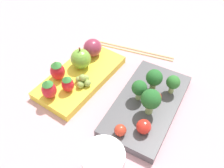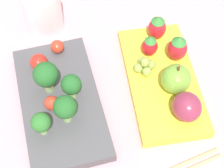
% 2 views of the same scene
% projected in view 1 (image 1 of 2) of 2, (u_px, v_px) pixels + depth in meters
% --- Properties ---
extents(ground_plane, '(4.00, 4.00, 0.00)m').
position_uv_depth(ground_plane, '(110.00, 93.00, 0.55)').
color(ground_plane, '#C6939E').
extents(bento_box_savoury, '(0.23, 0.13, 0.02)m').
position_uv_depth(bento_box_savoury, '(147.00, 105.00, 0.51)').
color(bento_box_savoury, '#4C4C51').
rests_on(bento_box_savoury, ground_plane).
extents(bento_box_fruit, '(0.23, 0.13, 0.02)m').
position_uv_depth(bento_box_fruit, '(81.00, 77.00, 0.57)').
color(bento_box_fruit, yellow).
rests_on(bento_box_fruit, ground_plane).
extents(broccoli_floret_0, '(0.03, 0.03, 0.04)m').
position_uv_depth(broccoli_floret_0, '(173.00, 83.00, 0.51)').
color(broccoli_floret_0, '#93B770').
rests_on(broccoli_floret_0, bento_box_savoury).
extents(broccoli_floret_1, '(0.04, 0.04, 0.06)m').
position_uv_depth(broccoli_floret_1, '(151.00, 100.00, 0.46)').
color(broccoli_floret_1, '#93B770').
rests_on(broccoli_floret_1, bento_box_savoury).
extents(broccoli_floret_2, '(0.03, 0.03, 0.05)m').
position_uv_depth(broccoli_floret_2, '(154.00, 78.00, 0.51)').
color(broccoli_floret_2, '#93B770').
rests_on(broccoli_floret_2, bento_box_savoury).
extents(broccoli_floret_3, '(0.03, 0.03, 0.05)m').
position_uv_depth(broccoli_floret_3, '(139.00, 89.00, 0.49)').
color(broccoli_floret_3, '#93B770').
rests_on(broccoli_floret_3, bento_box_savoury).
extents(cherry_tomato_0, '(0.02, 0.02, 0.02)m').
position_uv_depth(cherry_tomato_0, '(120.00, 130.00, 0.45)').
color(cherry_tomato_0, red).
rests_on(cherry_tomato_0, bento_box_savoury).
extents(cherry_tomato_1, '(0.03, 0.03, 0.03)m').
position_uv_depth(cherry_tomato_1, '(144.00, 127.00, 0.45)').
color(cherry_tomato_1, red).
rests_on(cherry_tomato_1, bento_box_savoury).
extents(cherry_tomato_2, '(0.02, 0.02, 0.02)m').
position_uv_depth(cherry_tomato_2, '(156.00, 97.00, 0.50)').
color(cherry_tomato_2, red).
rests_on(cherry_tomato_2, bento_box_savoury).
extents(apple, '(0.05, 0.05, 0.05)m').
position_uv_depth(apple, '(81.00, 59.00, 0.56)').
color(apple, '#70A838').
rests_on(apple, bento_box_fruit).
extents(strawberry_0, '(0.03, 0.03, 0.05)m').
position_uv_depth(strawberry_0, '(57.00, 70.00, 0.54)').
color(strawberry_0, red).
rests_on(strawberry_0, bento_box_fruit).
extents(strawberry_1, '(0.03, 0.03, 0.05)m').
position_uv_depth(strawberry_1, '(49.00, 89.00, 0.50)').
color(strawberry_1, red).
rests_on(strawberry_1, bento_box_fruit).
extents(strawberry_2, '(0.03, 0.03, 0.04)m').
position_uv_depth(strawberry_2, '(68.00, 84.00, 0.52)').
color(strawberry_2, red).
rests_on(strawberry_2, bento_box_fruit).
extents(plum, '(0.05, 0.04, 0.04)m').
position_uv_depth(plum, '(93.00, 48.00, 0.59)').
color(plum, '#892D47').
rests_on(plum, bento_box_fruit).
extents(grape_cluster, '(0.04, 0.04, 0.03)m').
position_uv_depth(grape_cluster, '(83.00, 81.00, 0.53)').
color(grape_cluster, '#8EA84C').
rests_on(grape_cluster, bento_box_fruit).
extents(drinking_cup, '(0.07, 0.07, 0.08)m').
position_uv_depth(drinking_cup, '(104.00, 167.00, 0.39)').
color(drinking_cup, white).
rests_on(drinking_cup, ground_plane).
extents(chopsticks_pair, '(0.04, 0.21, 0.01)m').
position_uv_depth(chopsticks_pair, '(133.00, 50.00, 0.64)').
color(chopsticks_pair, tan).
rests_on(chopsticks_pair, ground_plane).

